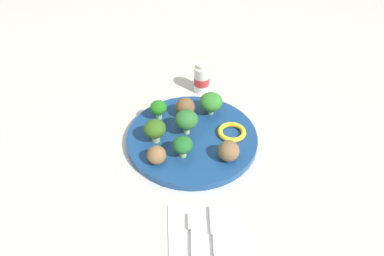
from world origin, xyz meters
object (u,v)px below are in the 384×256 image
Objects in this scene: meatball_front_left at (157,155)px; pepper_ring_near_rim at (232,132)px; broccoli_floret_back_left at (155,129)px; fork at (195,241)px; broccoli_floret_mid_left at (183,145)px; yogurt_bottle at (202,79)px; broccoli_floret_back_right at (158,108)px; broccoli_floret_center at (186,120)px; plate at (192,138)px; knife at (216,240)px; meatball_near_rim at (229,151)px; napkin at (206,246)px; meatball_far_rim at (185,107)px; broccoli_floret_near_rim at (211,102)px.

pepper_ring_near_rim is (0.09, -0.15, -0.01)m from meatball_front_left.
fork is at bearing -159.53° from broccoli_floret_back_left.
broccoli_floret_mid_left is 0.59× the size of yogurt_bottle.
broccoli_floret_back_left is (-0.07, -0.00, 0.00)m from broccoli_floret_back_right.
broccoli_floret_center is 1.22× the size of broccoli_floret_mid_left.
broccoli_floret_center is 0.07m from broccoli_floret_back_left.
plate is 0.11m from meatball_front_left.
broccoli_floret_mid_left is (-0.12, -0.06, 0.00)m from broccoli_floret_back_right.
knife is at bearing -161.17° from broccoli_floret_mid_left.
napkin is at bearing 166.33° from meatball_near_rim.
meatball_near_rim is (-0.14, -0.09, -0.00)m from meatball_far_rim.
broccoli_floret_near_rim is at bearing -2.21° from napkin.
meatball_front_left reaches higher than napkin.
broccoli_floret_mid_left is at bearing 157.34° from broccoli_floret_near_rim.
pepper_ring_near_rim is at bearing -91.07° from broccoli_floret_center.
knife is at bearing 171.15° from meatball_near_rim.
broccoli_floret_back_left is 0.43× the size of fork.
napkin is 0.44m from yogurt_bottle.
meatball_far_rim reaches higher than plate.
broccoli_floret_back_right and meatball_far_rim have the same top height.
meatball_front_left is 0.20m from napkin.
broccoli_floret_near_rim reaches higher than meatball_far_rim.
meatball_near_rim is (-0.01, -0.09, -0.01)m from broccoli_floret_mid_left.
broccoli_floret_near_rim is (0.07, -0.05, -0.00)m from broccoli_floret_center.
meatball_front_left is (-0.09, 0.06, -0.02)m from broccoli_floret_center.
yogurt_bottle reaches higher than pepper_ring_near_rim.
fork is at bearing -175.16° from meatball_far_rim.
broccoli_floret_back_left is (0.04, 0.06, 0.00)m from broccoli_floret_mid_left.
broccoli_floret_back_left reaches higher than pepper_ring_near_rim.
meatball_front_left is at bearing 145.32° from broccoli_floret_near_rim.
broccoli_floret_back_right is at bearing 0.22° from broccoli_floret_back_left.
plate is at bearing 93.73° from pepper_ring_near_rim.
pepper_ring_near_rim is at bearing -147.64° from broccoli_floret_near_rim.
broccoli_floret_back_right is 0.33m from knife.
broccoli_floret_center is 0.08m from broccoli_floret_back_right.
meatball_near_rim is at bearing -146.36° from meatball_far_rim.
yogurt_bottle is at bearing 19.77° from pepper_ring_near_rim.
meatball_front_left is 0.89× the size of meatball_near_rim.
broccoli_floret_back_right is 0.97× the size of broccoli_floret_mid_left.
broccoli_floret_mid_left reaches higher than fork.
broccoli_floret_mid_left is 0.07m from broccoli_floret_back_left.
fork is at bearing -164.24° from broccoli_floret_back_right.
plate is at bearing 173.95° from yogurt_bottle.
plate is 0.09m from broccoli_floret_near_rim.
broccoli_floret_back_right is (0.06, 0.08, 0.04)m from plate.
yogurt_bottle reaches higher than broccoli_floret_back_right.
napkin is (-0.25, -0.03, -0.01)m from plate.
knife is at bearing -145.65° from meatball_front_left.
broccoli_floret_mid_left reaches higher than napkin.
broccoli_floret_near_rim is at bearing -28.41° from plate.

